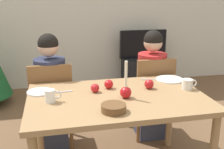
{
  "coord_description": "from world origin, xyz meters",
  "views": [
    {
      "loc": [
        -0.48,
        -1.98,
        1.54
      ],
      "look_at": [
        0.0,
        0.2,
        0.87
      ],
      "focal_mm": 44.26,
      "sensor_mm": 36.0,
      "label": 1
    }
  ],
  "objects": [
    {
      "name": "mug_right",
      "position": [
        0.62,
        0.03,
        0.79
      ],
      "size": [
        0.13,
        0.09,
        0.09
      ],
      "color": "silver",
      "rests_on": "dining_table"
    },
    {
      "name": "plate_right",
      "position": [
        0.57,
        0.3,
        0.76
      ],
      "size": [
        0.25,
        0.25,
        0.01
      ],
      "primitive_type": "cylinder",
      "color": "white",
      "rests_on": "dining_table"
    },
    {
      "name": "apple_near_candle",
      "position": [
        -0.16,
        0.13,
        0.79
      ],
      "size": [
        0.07,
        0.07,
        0.07
      ],
      "primitive_type": "sphere",
      "color": "red",
      "rests_on": "dining_table"
    },
    {
      "name": "fork_right",
      "position": [
        0.4,
        0.34,
        0.75
      ],
      "size": [
        0.18,
        0.06,
        0.01
      ],
      "primitive_type": "cube",
      "rotation": [
        0.0,
        0.0,
        -0.26
      ],
      "color": "silver",
      "rests_on": "dining_table"
    },
    {
      "name": "chair_left",
      "position": [
        -0.52,
        0.61,
        0.51
      ],
      "size": [
        0.4,
        0.4,
        0.9
      ],
      "color": "brown",
      "rests_on": "ground"
    },
    {
      "name": "mug_left",
      "position": [
        -0.51,
        -0.01,
        0.8
      ],
      "size": [
        0.12,
        0.08,
        0.1
      ],
      "color": "white",
      "rests_on": "dining_table"
    },
    {
      "name": "back_wall",
      "position": [
        0.0,
        2.6,
        1.3
      ],
      "size": [
        6.4,
        0.1,
        2.6
      ],
      "primitive_type": "cube",
      "color": "beige",
      "rests_on": "ground"
    },
    {
      "name": "candle_centerpiece",
      "position": [
        0.05,
        -0.05,
        0.81
      ],
      "size": [
        0.09,
        0.09,
        0.29
      ],
      "color": "red",
      "rests_on": "dining_table"
    },
    {
      "name": "plate_left",
      "position": [
        -0.6,
        0.22,
        0.76
      ],
      "size": [
        0.21,
        0.21,
        0.01
      ],
      "primitive_type": "cylinder",
      "color": "white",
      "rests_on": "dining_table"
    },
    {
      "name": "tv_stand",
      "position": [
        0.99,
        2.3,
        0.24
      ],
      "size": [
        0.64,
        0.4,
        0.48
      ],
      "primitive_type": "cube",
      "color": "black",
      "rests_on": "ground"
    },
    {
      "name": "apple_by_left_plate",
      "position": [
        -0.03,
        0.19,
        0.79
      ],
      "size": [
        0.08,
        0.08,
        0.08
      ],
      "primitive_type": "sphere",
      "color": "red",
      "rests_on": "dining_table"
    },
    {
      "name": "person_left_child",
      "position": [
        -0.52,
        0.64,
        0.57
      ],
      "size": [
        0.3,
        0.3,
        1.17
      ],
      "color": "#33384C",
      "rests_on": "ground"
    },
    {
      "name": "tv",
      "position": [
        0.99,
        2.3,
        0.71
      ],
      "size": [
        0.79,
        0.05,
        0.46
      ],
      "color": "black",
      "rests_on": "tv_stand"
    },
    {
      "name": "chair_right",
      "position": [
        0.52,
        0.61,
        0.51
      ],
      "size": [
        0.4,
        0.4,
        0.9
      ],
      "color": "brown",
      "rests_on": "ground"
    },
    {
      "name": "bowl_walnuts",
      "position": [
        -0.09,
        -0.28,
        0.78
      ],
      "size": [
        0.17,
        0.17,
        0.05
      ],
      "primitive_type": "cylinder",
      "color": "brown",
      "rests_on": "dining_table"
    },
    {
      "name": "fork_left",
      "position": [
        -0.43,
        0.18,
        0.75
      ],
      "size": [
        0.18,
        0.03,
        0.01
      ],
      "primitive_type": "cube",
      "rotation": [
        0.0,
        0.0,
        0.08
      ],
      "color": "silver",
      "rests_on": "dining_table"
    },
    {
      "name": "dining_table",
      "position": [
        0.0,
        0.0,
        0.67
      ],
      "size": [
        1.4,
        0.9,
        0.75
      ],
      "color": "#99754C",
      "rests_on": "ground"
    },
    {
      "name": "person_right_child",
      "position": [
        0.52,
        0.64,
        0.57
      ],
      "size": [
        0.3,
        0.3,
        1.17
      ],
      "color": "#33384C",
      "rests_on": "ground"
    },
    {
      "name": "apple_by_right_mug",
      "position": [
        0.3,
        0.12,
        0.79
      ],
      "size": [
        0.08,
        0.08,
        0.08
      ],
      "primitive_type": "sphere",
      "color": "red",
      "rests_on": "dining_table"
    }
  ]
}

